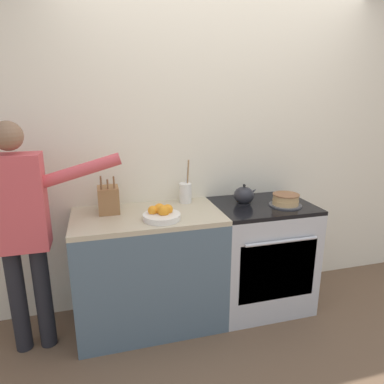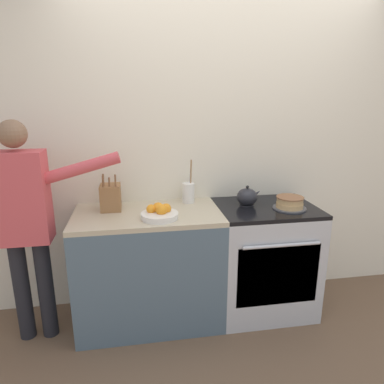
% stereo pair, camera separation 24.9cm
% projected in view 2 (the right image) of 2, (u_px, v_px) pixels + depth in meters
% --- Properties ---
extents(ground_plane, '(16.00, 16.00, 0.00)m').
position_uv_depth(ground_plane, '(240.00, 333.00, 2.57)').
color(ground_plane, brown).
extents(wall_back, '(8.00, 0.04, 2.60)m').
position_uv_depth(wall_back, '(223.00, 148.00, 2.81)').
color(wall_back, silver).
rests_on(wall_back, ground_plane).
extents(counter_cabinet, '(1.08, 0.61, 0.89)m').
position_uv_depth(counter_cabinet, '(149.00, 267.00, 2.63)').
color(counter_cabinet, '#4C6070').
rests_on(counter_cabinet, ground_plane).
extents(stove_range, '(0.76, 0.64, 0.89)m').
position_uv_depth(stove_range, '(263.00, 258.00, 2.78)').
color(stove_range, '#B7BABF').
rests_on(stove_range, ground_plane).
extents(layer_cake, '(0.25, 0.25, 0.09)m').
position_uv_depth(layer_cake, '(290.00, 203.00, 2.59)').
color(layer_cake, '#4C4C51').
rests_on(layer_cake, stove_range).
extents(tea_kettle, '(0.20, 0.16, 0.16)m').
position_uv_depth(tea_kettle, '(247.00, 197.00, 2.66)').
color(tea_kettle, '#232328').
rests_on(tea_kettle, stove_range).
extents(knife_block, '(0.15, 0.17, 0.28)m').
position_uv_depth(knife_block, '(111.00, 197.00, 2.55)').
color(knife_block, olive).
rests_on(knife_block, counter_cabinet).
extents(utensil_crock, '(0.10, 0.10, 0.35)m').
position_uv_depth(utensil_crock, '(188.00, 192.00, 2.74)').
color(utensil_crock, silver).
rests_on(utensil_crock, counter_cabinet).
extents(fruit_bowl, '(0.26, 0.26, 0.10)m').
position_uv_depth(fruit_bowl, '(160.00, 213.00, 2.39)').
color(fruit_bowl, silver).
rests_on(fruit_bowl, counter_cabinet).
extents(person_baker, '(0.91, 0.20, 1.57)m').
position_uv_depth(person_baker, '(25.00, 216.00, 2.30)').
color(person_baker, black).
rests_on(person_baker, ground_plane).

